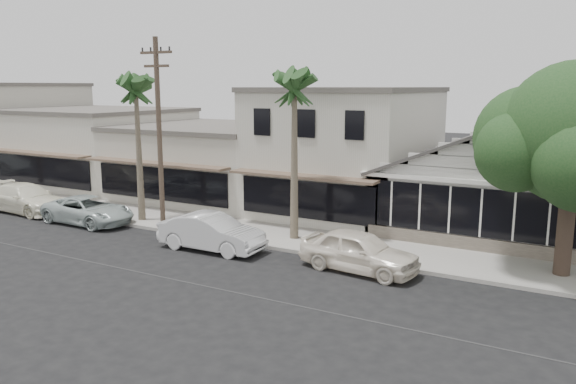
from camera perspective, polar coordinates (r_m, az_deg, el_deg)
The scene contains 14 objects.
ground at distance 18.49m, azimuth -2.02°, elevation -10.87°, with size 140.00×140.00×0.00m, color black.
sidewalk_north at distance 28.13m, azimuth -8.93°, elevation -3.25°, with size 90.00×3.50×0.15m, color #9E9991.
corner_shop at distance 27.78m, azimuth 20.62°, elevation 1.36°, with size 10.40×8.60×5.10m.
row_building_near at distance 30.83m, azimuth 6.14°, elevation 4.03°, with size 8.00×10.00×6.50m, color beige.
row_building_midnear at distance 35.42m, azimuth -7.44°, elevation 2.99°, with size 10.00×10.00×4.20m, color beige.
row_building_midfar at distance 42.43m, azimuth -18.99°, elevation 4.31°, with size 11.00×10.00×5.00m, color beige.
utility_pole at distance 26.85m, azimuth -12.96°, elevation 6.14°, with size 1.80×0.24×9.00m.
car_0 at distance 21.11m, azimuth 7.22°, elevation -5.96°, with size 1.83×4.54×1.55m, color white.
car_1 at distance 23.80m, azimuth -7.78°, elevation -4.09°, with size 1.62×4.64×1.53m, color silver.
car_2 at distance 29.83m, azimuth -19.63°, elevation -1.75°, with size 2.28×4.94×1.37m, color #B0BDBA.
car_3 at distance 33.78m, azimuth -25.06°, elevation -0.59°, with size 2.16×5.31×1.54m, color white.
shade_tree at distance 21.92m, azimuth 26.92°, elevation 5.03°, with size 6.94×6.27×7.70m.
palm_east at distance 24.17m, azimuth 0.66°, elevation 10.66°, with size 2.66×2.66×7.94m.
palm_mid at distance 28.65m, azimuth -15.21°, elevation 10.07°, with size 2.68×2.68×7.79m.
Camera 1 is at (8.90, -14.72, 6.80)m, focal length 35.00 mm.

